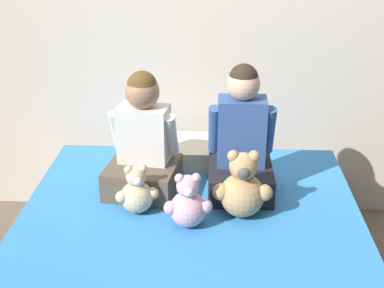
# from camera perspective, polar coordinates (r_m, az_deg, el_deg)

# --- Properties ---
(wall_behind_bed) EXTENTS (8.00, 0.06, 2.50)m
(wall_behind_bed) POSITION_cam_1_polar(r_m,az_deg,el_deg) (3.06, 0.67, 14.28)
(wall_behind_bed) COLOR beige
(wall_behind_bed) RESTS_ON ground_plane
(bed) EXTENTS (1.60, 1.94, 0.47)m
(bed) POSITION_cam_1_polar(r_m,az_deg,el_deg) (2.44, -0.45, -14.93)
(bed) COLOR #473828
(bed) RESTS_ON ground_plane
(child_on_left) EXTENTS (0.38, 0.37, 0.60)m
(child_on_left) POSITION_cam_1_polar(r_m,az_deg,el_deg) (2.61, -5.24, -0.06)
(child_on_left) COLOR brown
(child_on_left) RESTS_ON bed
(child_on_right) EXTENTS (0.32, 0.34, 0.64)m
(child_on_right) POSITION_cam_1_polar(r_m,az_deg,el_deg) (2.59, 5.27, 0.07)
(child_on_right) COLOR black
(child_on_right) RESTS_ON bed
(teddy_bear_held_by_left_child) EXTENTS (0.19, 0.15, 0.24)m
(teddy_bear_held_by_left_child) POSITION_cam_1_polar(r_m,az_deg,el_deg) (2.47, -5.91, -5.17)
(teddy_bear_held_by_left_child) COLOR #D1B78E
(teddy_bear_held_by_left_child) RESTS_ON bed
(teddy_bear_held_by_right_child) EXTENTS (0.27, 0.20, 0.32)m
(teddy_bear_held_by_right_child) POSITION_cam_1_polar(r_m,az_deg,el_deg) (2.43, 5.38, -4.77)
(teddy_bear_held_by_right_child) COLOR tan
(teddy_bear_held_by_right_child) RESTS_ON bed
(teddy_bear_between_children) EXTENTS (0.21, 0.16, 0.26)m
(teddy_bear_between_children) POSITION_cam_1_polar(r_m,az_deg,el_deg) (2.35, -0.44, -6.43)
(teddy_bear_between_children) COLOR #DBA3B2
(teddy_bear_between_children) RESTS_ON bed
(pillow_at_headboard) EXTENTS (0.51, 0.31, 0.11)m
(pillow_at_headboard) POSITION_cam_1_polar(r_m,az_deg,el_deg) (2.96, 0.37, -0.84)
(pillow_at_headboard) COLOR beige
(pillow_at_headboard) RESTS_ON bed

